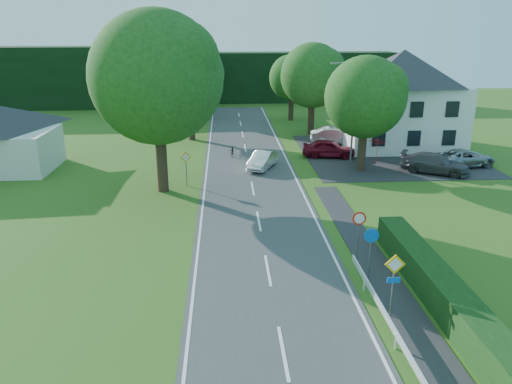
{
  "coord_description": "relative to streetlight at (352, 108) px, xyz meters",
  "views": [
    {
      "loc": [
        -1.83,
        -8.13,
        10.43
      ],
      "look_at": [
        -0.23,
        16.88,
        2.14
      ],
      "focal_mm": 35.0,
      "sensor_mm": 36.0,
      "label": 1
    }
  ],
  "objects": [
    {
      "name": "tree_right_far",
      "position": [
        -1.06,
        12.0,
        0.08
      ],
      "size": [
        7.4,
        7.4,
        9.09
      ],
      "primitive_type": null,
      "color": "#1A4514",
      "rests_on": "ground"
    },
    {
      "name": "parasol",
      "position": [
        2.27,
        0.1,
        -3.43
      ],
      "size": [
        2.72,
        2.74,
        1.99
      ],
      "primitive_type": "imported",
      "rotation": [
        0.0,
        0.0,
        -0.3
      ],
      "color": "#AE0D11",
      "rests_on": "parking_pad"
    },
    {
      "name": "tree_right_back",
      "position": [
        -2.06,
        20.0,
        -0.68
      ],
      "size": [
        6.2,
        6.2,
        7.56
      ],
      "primitive_type": null,
      "color": "#1A4514",
      "rests_on": "ground"
    },
    {
      "name": "moving_car",
      "position": [
        -7.01,
        -0.93,
        -3.77
      ],
      "size": [
        2.8,
        4.19,
        1.31
      ],
      "primitive_type": "imported",
      "rotation": [
        0.0,
        0.0,
        -0.4
      ],
      "color": "silver",
      "rests_on": "road"
    },
    {
      "name": "sign_priority_left",
      "position": [
        -12.56,
        -5.02,
        -2.75
      ],
      "size": [
        0.78,
        0.09,
        2.44
      ],
      "color": "slate",
      "rests_on": "ground"
    },
    {
      "name": "parked_car_silver_b",
      "position": [
        8.83,
        -1.37,
        -3.75
      ],
      "size": [
        5.18,
        3.16,
        1.34
      ],
      "primitive_type": "imported",
      "rotation": [
        0.0,
        0.0,
        1.78
      ],
      "color": "#9B9CA1",
      "rests_on": "parking_pad"
    },
    {
      "name": "line_edge_left",
      "position": [
        -11.31,
        -10.0,
        -4.42
      ],
      "size": [
        0.12,
        80.0,
        0.01
      ],
      "primitive_type": "cube",
      "color": "white",
      "rests_on": "road"
    },
    {
      "name": "sign_speed_limit",
      "position": [
        -3.76,
        -17.03,
        -2.7
      ],
      "size": [
        0.64,
        0.11,
        2.37
      ],
      "color": "slate",
      "rests_on": "ground"
    },
    {
      "name": "tree_left_far",
      "position": [
        -13.06,
        10.0,
        -0.17
      ],
      "size": [
        7.0,
        7.0,
        8.58
      ],
      "primitive_type": null,
      "color": "#1A4514",
      "rests_on": "ground"
    },
    {
      "name": "tree_left_back",
      "position": [
        -12.56,
        22.0,
        -0.43
      ],
      "size": [
        6.6,
        6.6,
        8.07
      ],
      "primitive_type": null,
      "color": "#1A4514",
      "rests_on": "ground"
    },
    {
      "name": "house_white",
      "position": [
        5.94,
        6.0,
        -0.06
      ],
      "size": [
        10.6,
        8.4,
        8.6
      ],
      "color": "white",
      "rests_on": "ground"
    },
    {
      "name": "sign_roundabout",
      "position": [
        -3.76,
        -19.02,
        -2.79
      ],
      "size": [
        0.64,
        0.08,
        2.37
      ],
      "color": "slate",
      "rests_on": "ground"
    },
    {
      "name": "sign_priority_right",
      "position": [
        -3.76,
        -22.02,
        -2.67
      ],
      "size": [
        0.78,
        0.09,
        2.59
      ],
      "color": "slate",
      "rests_on": "ground"
    },
    {
      "name": "streetlight",
      "position": [
        0.0,
        0.0,
        0.0
      ],
      "size": [
        2.03,
        0.18,
        8.0
      ],
      "color": "slate",
      "rests_on": "ground"
    },
    {
      "name": "tree_main",
      "position": [
        -14.06,
        -6.0,
        1.36
      ],
      "size": [
        9.4,
        9.4,
        11.64
      ],
      "primitive_type": null,
      "color": "#1A4514",
      "rests_on": "ground"
    },
    {
      "name": "treeline_right",
      "position": [
        -0.06,
        36.0,
        -0.96
      ],
      "size": [
        30.0,
        5.0,
        7.0
      ],
      "primitive_type": "cube",
      "color": "black",
      "rests_on": "ground"
    },
    {
      "name": "treeline_left",
      "position": [
        -36.06,
        32.0,
        -0.46
      ],
      "size": [
        44.0,
        6.0,
        8.0
      ],
      "primitive_type": "cube",
      "color": "black",
      "rests_on": "ground"
    },
    {
      "name": "parked_car_grey",
      "position": [
        5.75,
        -3.03,
        -3.7
      ],
      "size": [
        5.31,
        4.24,
        1.44
      ],
      "primitive_type": "imported",
      "rotation": [
        0.0,
        0.0,
        1.05
      ],
      "color": "#444348",
      "rests_on": "parking_pad"
    },
    {
      "name": "line_centre",
      "position": [
        -8.06,
        -10.0,
        -4.42
      ],
      "size": [
        0.12,
        80.0,
        0.01
      ],
      "primitive_type": null,
      "color": "white",
      "rests_on": "road"
    },
    {
      "name": "tree_right_mid",
      "position": [
        0.44,
        -2.0,
        -0.17
      ],
      "size": [
        7.0,
        7.0,
        8.58
      ],
      "primitive_type": null,
      "color": "#1A4514",
      "rests_on": "ground"
    },
    {
      "name": "parked_car_silver_a",
      "position": [
        0.49,
        7.0,
        -3.64
      ],
      "size": [
        4.94,
        2.29,
        1.57
      ],
      "primitive_type": "imported",
      "rotation": [
        0.0,
        0.0,
        1.43
      ],
      "color": "#ABABAF",
      "rests_on": "parking_pad"
    },
    {
      "name": "parking_pad",
      "position": [
        3.94,
        3.0,
        -4.44
      ],
      "size": [
        14.0,
        16.0,
        0.04
      ],
      "primitive_type": "cube",
      "color": "#262628",
      "rests_on": "ground"
    },
    {
      "name": "line_edge_right",
      "position": [
        -4.81,
        -10.0,
        -4.42
      ],
      "size": [
        0.12,
        80.0,
        0.01
      ],
      "primitive_type": "cube",
      "color": "white",
      "rests_on": "road"
    },
    {
      "name": "road",
      "position": [
        -8.06,
        -10.0,
        -4.44
      ],
      "size": [
        7.0,
        80.0,
        0.04
      ],
      "primitive_type": "cube",
      "color": "#3D3E40",
      "rests_on": "ground"
    },
    {
      "name": "motorcycle",
      "position": [
        -9.26,
        3.28,
        -3.96
      ],
      "size": [
        0.7,
        1.8,
        0.93
      ],
      "primitive_type": "imported",
      "rotation": [
        0.0,
        0.0,
        -0.05
      ],
      "color": "black",
      "rests_on": "road"
    },
    {
      "name": "parked_car_red",
      "position": [
        -1.2,
        2.2,
        -3.68
      ],
      "size": [
        4.6,
        2.5,
        1.48
      ],
      "primitive_type": "imported",
      "rotation": [
        0.0,
        0.0,
        1.39
      ],
      "color": "maroon",
      "rests_on": "parking_pad"
    }
  ]
}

